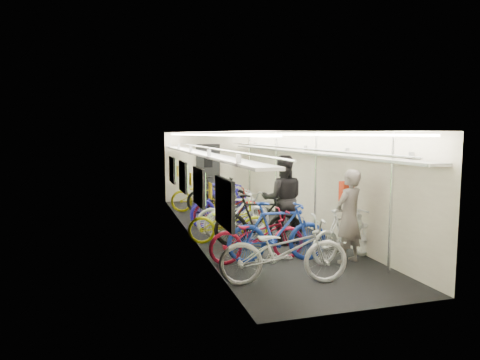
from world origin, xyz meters
TOP-DOWN VIEW (x-y plane):
  - train_car_shell at (-0.36, 0.71)m, footprint 10.00×10.00m
  - bicycle_0 at (-0.64, -3.75)m, footprint 2.13×1.06m
  - bicycle_1 at (-0.32, -2.64)m, footprint 1.94×0.74m
  - bicycle_2 at (-0.66, -2.52)m, footprint 1.86×0.69m
  - bicycle_3 at (-0.31, -1.51)m, footprint 1.92×1.03m
  - bicycle_4 at (-0.83, -1.06)m, footprint 1.83×0.97m
  - bicycle_5 at (-0.54, -0.38)m, footprint 1.75×0.59m
  - bicycle_6 at (-0.43, -0.35)m, footprint 2.01×1.35m
  - bicycle_7 at (-0.51, 0.70)m, footprint 1.93×0.96m
  - bicycle_8 at (-0.39, 0.71)m, footprint 1.82×0.67m
  - bicycle_9 at (-0.24, 2.43)m, footprint 1.91×0.82m
  - bicycle_10 at (-0.64, 2.76)m, footprint 2.03×1.19m
  - bicycle_11 at (0.94, -2.90)m, footprint 1.72×0.90m
  - passenger_near at (0.92, -3.03)m, footprint 0.74×0.63m
  - passenger_mid at (0.31, -1.33)m, footprint 1.10×0.96m
  - backpack at (1.05, -2.70)m, footprint 0.28×0.19m

SIDE VIEW (x-z plane):
  - bicycle_4 at x=-0.83m, z-range 0.00..0.92m
  - bicycle_8 at x=-0.39m, z-range 0.00..0.95m
  - bicycle_2 at x=-0.66m, z-range 0.00..0.97m
  - bicycle_11 at x=0.94m, z-range 0.00..0.99m
  - bicycle_6 at x=-0.43m, z-range 0.00..1.00m
  - bicycle_10 at x=-0.64m, z-range 0.00..1.01m
  - bicycle_5 at x=-0.54m, z-range 0.00..1.04m
  - bicycle_0 at x=-0.64m, z-range 0.00..1.07m
  - bicycle_3 at x=-0.31m, z-range 0.00..1.11m
  - bicycle_9 at x=-0.24m, z-range 0.00..1.11m
  - bicycle_7 at x=-0.51m, z-range 0.00..1.12m
  - bicycle_1 at x=-0.32m, z-range 0.00..1.13m
  - passenger_near at x=0.92m, z-range 0.00..1.72m
  - passenger_mid at x=0.31m, z-range 0.00..1.91m
  - backpack at x=1.05m, z-range 1.09..1.47m
  - train_car_shell at x=-0.36m, z-range -3.34..6.66m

